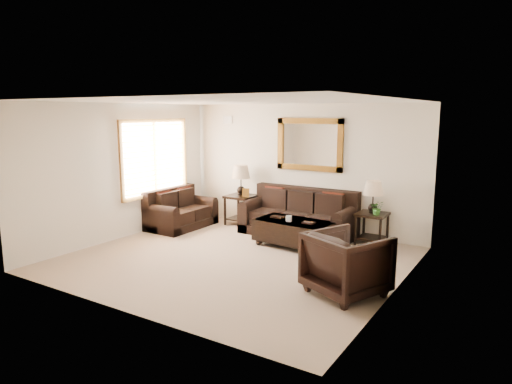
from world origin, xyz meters
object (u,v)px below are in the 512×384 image
Objects in this scene: loveseat at (180,213)px; coffee_table at (294,230)px; end_table_left at (241,186)px; armchair at (347,260)px; sofa at (299,218)px; end_table_right at (373,203)px.

coffee_table is at bearing -89.70° from loveseat.
end_table_left reaches higher than armchair.
end_table_left is at bearing 175.81° from sofa.
coffee_table is (-1.20, -0.95, -0.49)m from end_table_right.
armchair reaches higher than sofa.
end_table_left reaches higher than loveseat.
loveseat is 4.18m from end_table_right.
sofa is at bearing -26.84° from armchair.
end_table_right is 2.69m from armchair.
end_table_left reaches higher than sofa.
loveseat is (-2.54, -0.82, -0.03)m from sofa.
armchair is at bearing -79.35° from end_table_right.
end_table_left is at bearing 157.86° from coffee_table.
coffee_table is (0.30, -0.81, -0.04)m from sofa.
loveseat is at bearing -175.11° from coffee_table.
armchair is (3.51, -2.60, -0.39)m from end_table_left.
sofa is 2.67m from loveseat.
sofa is 1.53× the size of coffee_table.
sofa is 1.53× the size of loveseat.
end_table_right is 0.81× the size of coffee_table.
sofa is at bearing -174.65° from end_table_right.
sofa is 2.39× the size of armchair.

